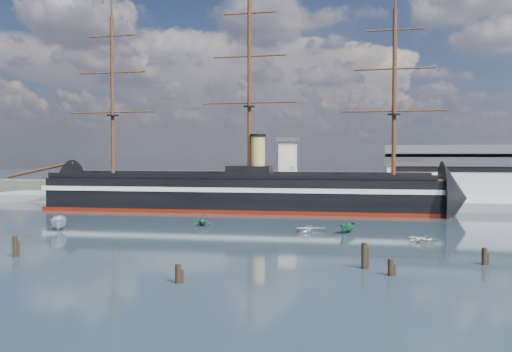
# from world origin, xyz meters

# --- Properties ---
(ground) EXTENTS (600.00, 600.00, 0.00)m
(ground) POSITION_xyz_m (0.00, 40.00, 0.00)
(ground) COLOR #18262F
(ground) RESTS_ON ground
(quay) EXTENTS (180.00, 18.00, 2.00)m
(quay) POSITION_xyz_m (10.00, 76.00, 0.00)
(quay) COLOR slate
(quay) RESTS_ON ground
(quay_tower) EXTENTS (5.00, 5.00, 15.00)m
(quay_tower) POSITION_xyz_m (3.00, 73.00, 9.75)
(quay_tower) COLOR silver
(quay_tower) RESTS_ON ground
(warship) EXTENTS (113.33, 21.42, 53.94)m
(warship) POSITION_xyz_m (-7.31, 60.00, 4.04)
(warship) COLOR black
(warship) RESTS_ON ground
(motorboat_a) EXTENTS (8.07, 5.90, 3.05)m
(motorboat_a) POSITION_xyz_m (-27.03, 20.00, 0.00)
(motorboat_a) COLOR silver
(motorboat_a) RESTS_ON ground
(motorboat_b) EXTENTS (2.22, 3.34, 1.45)m
(motorboat_b) POSITION_xyz_m (15.05, 28.32, 0.00)
(motorboat_b) COLOR silver
(motorboat_b) RESTS_ON ground
(motorboat_c) EXTENTS (5.43, 3.43, 2.04)m
(motorboat_c) POSITION_xyz_m (20.97, 28.40, 0.00)
(motorboat_c) COLOR #1B643E
(motorboat_c) RESTS_ON ground
(motorboat_d) EXTENTS (6.64, 4.36, 2.25)m
(motorboat_d) POSITION_xyz_m (-5.44, 32.09, 0.00)
(motorboat_d) COLOR #26593A
(motorboat_d) RESTS_ON ground
(motorboat_e) EXTENTS (2.40, 2.98, 1.31)m
(motorboat_e) POSITION_xyz_m (32.72, 21.09, 0.00)
(motorboat_e) COLOR beige
(motorboat_e) RESTS_ON ground
(piling_near_left) EXTENTS (0.64, 0.64, 3.33)m
(piling_near_left) POSITION_xyz_m (-18.56, -3.19, 0.00)
(piling_near_left) COLOR black
(piling_near_left) RESTS_ON ground
(piling_near_mid) EXTENTS (0.64, 0.64, 2.63)m
(piling_near_mid) POSITION_xyz_m (6.89, -12.10, 0.00)
(piling_near_mid) COLOR black
(piling_near_mid) RESTS_ON ground
(piling_near_right) EXTENTS (0.64, 0.64, 3.66)m
(piling_near_right) POSITION_xyz_m (24.95, -0.41, 0.00)
(piling_near_right) COLOR black
(piling_near_right) RESTS_ON ground
(piling_far_right) EXTENTS (0.64, 0.64, 2.71)m
(piling_far_right) POSITION_xyz_m (38.68, 5.13, 0.00)
(piling_far_right) COLOR black
(piling_far_right) RESTS_ON ground
(piling_extra) EXTENTS (0.64, 0.64, 2.51)m
(piling_extra) POSITION_xyz_m (27.90, -3.57, 0.00)
(piling_extra) COLOR black
(piling_extra) RESTS_ON ground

